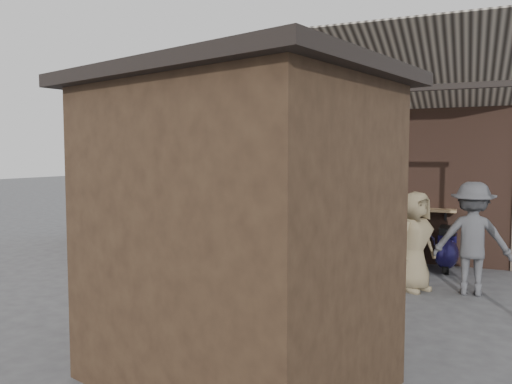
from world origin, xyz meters
TOP-DOWN VIEW (x-y plane):
  - ground at (0.00, 0.00)m, footprint 70.00×70.00m
  - brick_wall at (0.00, 2.70)m, footprint 10.00×0.40m
  - pier_left at (-5.20, 2.70)m, footprint 0.50×0.50m
  - eating_counter at (0.00, 2.33)m, footprint 8.00×0.32m
  - shelf_box at (1.69, 2.30)m, footprint 0.60×0.33m
  - tapestry_redgold at (-3.60, 2.48)m, footprint 1.50×0.02m
  - tapestry_sun at (-1.70, 2.48)m, footprint 1.50×0.02m
  - tapestry_orange at (0.30, 2.48)m, footprint 1.50×0.02m
  - tapestry_multi at (2.30, 2.48)m, footprint 1.50×0.02m
  - hang_rail at (0.00, 2.47)m, footprint 9.50×0.06m
  - scooter_stool_0 at (-2.58, 1.96)m, footprint 0.40×0.89m
  - scooter_stool_1 at (-1.95, 2.00)m, footprint 0.38×0.84m
  - scooter_stool_2 at (-1.25, 2.00)m, footprint 0.40×0.89m
  - scooter_stool_3 at (-0.65, 2.00)m, footprint 0.40×0.89m
  - scooter_stool_4 at (0.03, 2.03)m, footprint 0.39×0.86m
  - scooter_stool_5 at (0.60, 2.00)m, footprint 0.37×0.81m
  - scooter_stool_6 at (1.28, 2.00)m, footprint 0.38×0.84m
  - scooter_stool_7 at (1.96, 1.98)m, footprint 0.37×0.81m
  - scooter_stool_8 at (2.59, 2.04)m, footprint 0.37×0.82m
  - scooter_stool_9 at (3.25, 2.03)m, footprint 0.39×0.87m
  - scooter_stool_10 at (3.86, 2.03)m, footprint 0.39×0.87m
  - diner_left at (-1.95, 1.50)m, footprint 0.66×0.47m
  - diner_right at (-2.46, 1.40)m, footprint 1.05×0.95m
  - shopper_navy at (3.31, 0.43)m, footprint 0.95×0.57m
  - shopper_grey at (4.28, 0.50)m, footprint 1.15×0.68m
  - shopper_tan at (3.45, 0.36)m, footprint 0.84×0.93m
  - market_stall at (2.21, -3.65)m, footprint 3.00×2.55m
  - stall_roof at (2.21, -3.65)m, footprint 3.37×2.91m
  - stall_sign at (2.47, -2.68)m, footprint 1.17×0.36m
  - stall_shelf at (2.47, -2.68)m, footprint 2.09×0.66m
  - awning_canvas at (3.50, 0.90)m, footprint 3.20×3.28m
  - awning_ledger at (3.50, 2.49)m, footprint 3.30×0.08m
  - awning_header at (3.50, -0.60)m, footprint 3.00×0.08m
  - awning_post_left at (2.10, -0.60)m, footprint 0.09×0.09m

SIDE VIEW (x-z plane):
  - ground at x=0.00m, z-range 0.00..0.00m
  - scooter_stool_7 at x=1.96m, z-range 0.00..0.77m
  - scooter_stool_5 at x=0.60m, z-range 0.00..0.77m
  - scooter_stool_8 at x=2.59m, z-range 0.00..0.78m
  - scooter_stool_1 at x=-1.95m, z-range 0.00..0.80m
  - scooter_stool_6 at x=1.28m, z-range 0.00..0.80m
  - scooter_stool_4 at x=0.03m, z-range 0.00..0.81m
  - scooter_stool_10 at x=3.86m, z-range 0.00..0.82m
  - scooter_stool_9 at x=3.25m, z-range 0.00..0.83m
  - scooter_stool_2 at x=-1.25m, z-range 0.00..0.84m
  - scooter_stool_0 at x=-2.58m, z-range 0.00..0.85m
  - scooter_stool_3 at x=-0.65m, z-range 0.00..0.85m
  - shopper_navy at x=3.31m, z-range 0.00..1.52m
  - shopper_tan at x=3.45m, z-range 0.00..1.59m
  - diner_left at x=-1.95m, z-range 0.00..1.70m
  - diner_right at x=-2.46m, z-range 0.00..1.75m
  - shopper_grey at x=4.28m, z-range 0.00..1.75m
  - stall_shelf at x=2.47m, z-range 0.99..1.05m
  - eating_counter at x=0.00m, z-range 1.08..1.12m
  - shelf_box at x=1.69m, z-range 1.12..1.37m
  - market_stall at x=2.21m, z-range 0.00..2.79m
  - awning_post_left at x=2.10m, z-range 0.00..3.10m
  - brick_wall at x=0.00m, z-range 0.00..4.00m
  - pier_left at x=-5.20m, z-range 0.00..4.00m
  - stall_sign at x=2.47m, z-range 1.77..2.27m
  - stall_roof at x=2.21m, z-range 2.79..2.91m
  - tapestry_redgold at x=-3.60m, z-range 2.00..4.00m
  - tapestry_sun at x=-1.70m, z-range 2.00..4.00m
  - tapestry_orange at x=0.30m, z-range 2.00..4.00m
  - tapestry_multi at x=2.30m, z-range 2.00..4.00m
  - awning_header at x=3.50m, z-range 3.04..3.12m
  - awning_canvas at x=3.50m, z-range 3.07..4.03m
  - awning_ledger at x=3.50m, z-range 3.89..4.01m
  - hang_rail at x=0.00m, z-range 3.95..4.01m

